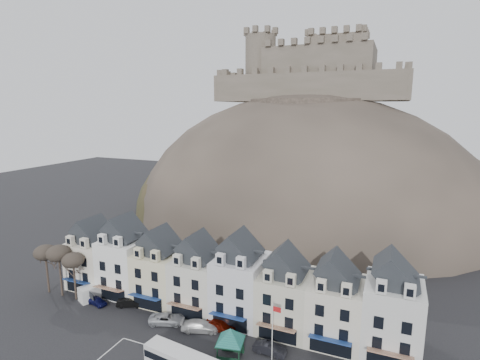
% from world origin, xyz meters
% --- Properties ---
extents(townhouse_terrace, '(54.40, 9.35, 11.80)m').
position_xyz_m(townhouse_terrace, '(0.15, 15.97, 5.30)').
color(townhouse_terrace, white).
rests_on(townhouse_terrace, ground).
extents(castle_hill, '(100.00, 76.00, 68.00)m').
position_xyz_m(castle_hill, '(1.25, 68.95, 0.11)').
color(castle_hill, '#312C26').
rests_on(castle_hill, ground).
extents(castle, '(50.20, 22.20, 22.00)m').
position_xyz_m(castle, '(0.51, 75.93, 40.19)').
color(castle, brown).
rests_on(castle, ground).
extents(tree_left_far, '(3.61, 3.61, 8.24)m').
position_xyz_m(tree_left_far, '(-29.00, 10.50, 6.90)').
color(tree_left_far, '#362B22').
rests_on(tree_left_far, ground).
extents(tree_left_mid, '(3.78, 3.78, 8.64)m').
position_xyz_m(tree_left_mid, '(-26.00, 10.50, 7.24)').
color(tree_left_mid, '#362B22').
rests_on(tree_left_mid, ground).
extents(tree_left_near, '(3.43, 3.43, 7.84)m').
position_xyz_m(tree_left_near, '(-23.00, 10.50, 6.55)').
color(tree_left_near, '#362B22').
rests_on(tree_left_near, ground).
extents(bus_shelter, '(6.29, 6.29, 4.07)m').
position_xyz_m(bus_shelter, '(5.86, 6.77, 3.16)').
color(bus_shelter, black).
rests_on(bus_shelter, ground).
extents(flagpole, '(1.08, 0.15, 7.48)m').
position_xyz_m(flagpole, '(10.72, 8.36, 4.27)').
color(flagpole, silver).
rests_on(flagpole, ground).
extents(white_van, '(4.09, 5.49, 2.30)m').
position_xyz_m(white_van, '(-20.28, 12.00, 1.15)').
color(white_van, white).
rests_on(white_van, ground).
extents(car_navy, '(3.81, 2.09, 1.23)m').
position_xyz_m(car_navy, '(-18.62, 10.44, 0.61)').
color(car_navy, '#0D0F41').
rests_on(car_navy, ground).
extents(car_black, '(4.35, 2.98, 1.36)m').
position_xyz_m(car_black, '(-13.44, 12.00, 0.68)').
color(car_black, black).
rests_on(car_black, ground).
extents(car_silver, '(5.54, 4.01, 1.42)m').
position_xyz_m(car_silver, '(-5.60, 10.24, 0.71)').
color(car_silver, '#B6B8BE').
rests_on(car_silver, ground).
extents(car_white, '(5.62, 3.72, 1.51)m').
position_xyz_m(car_white, '(-0.40, 10.47, 0.76)').
color(car_white, silver).
rests_on(car_white, ground).
extents(car_maroon, '(4.64, 2.34, 1.52)m').
position_xyz_m(car_maroon, '(2.11, 11.66, 0.76)').
color(car_maroon, '#5D0F05').
rests_on(car_maroon, ground).
extents(car_charcoal, '(4.24, 1.51, 1.39)m').
position_xyz_m(car_charcoal, '(10.00, 9.50, 0.70)').
color(car_charcoal, black).
rests_on(car_charcoal, ground).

